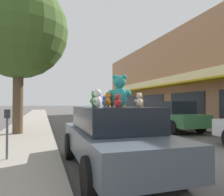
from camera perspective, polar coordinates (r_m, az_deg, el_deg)
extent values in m
plane|color=#514F4C|center=(7.18, 20.01, -13.84)|extent=(260.00, 260.00, 0.00)
cube|color=gray|center=(5.82, -25.86, -16.14)|extent=(2.51, 90.00, 0.13)
cube|color=gold|center=(17.44, 16.90, 3.51)|extent=(1.47, 31.65, 0.12)
cube|color=beige|center=(17.89, 18.71, 5.17)|extent=(0.08, 30.14, 0.70)
cube|color=black|center=(17.78, 18.79, -1.80)|extent=(0.06, 4.09, 2.00)
cube|color=black|center=(22.35, 10.57, -1.75)|extent=(0.06, 4.09, 2.00)
cube|color=black|center=(27.21, 5.21, -1.69)|extent=(0.06, 4.09, 2.00)
cube|color=black|center=(32.24, 1.50, -1.64)|extent=(0.06, 4.09, 2.00)
cube|color=#4C5660|center=(5.18, 0.24, -11.53)|extent=(1.72, 4.46, 0.58)
cube|color=black|center=(5.11, 0.24, -5.34)|extent=(1.52, 2.45, 0.54)
cylinder|color=black|center=(6.39, -11.10, -12.20)|extent=(0.20, 0.72, 0.72)
cylinder|color=black|center=(6.79, 3.53, -11.57)|extent=(0.20, 0.72, 0.72)
cylinder|color=black|center=(3.74, -5.99, -20.14)|extent=(0.20, 0.72, 0.72)
cylinder|color=black|center=(4.39, 17.26, -17.23)|extent=(0.20, 0.72, 0.72)
ellipsoid|color=teal|center=(5.06, 1.98, 0.31)|extent=(0.44, 0.40, 0.47)
sphere|color=teal|center=(5.08, 1.98, 4.19)|extent=(0.37, 0.37, 0.30)
sphere|color=teal|center=(5.09, 3.18, 5.48)|extent=(0.16, 0.16, 0.12)
sphere|color=teal|center=(5.09, 0.78, 5.48)|extent=(0.16, 0.16, 0.12)
sphere|color=#47CDC6|center=(5.20, 1.95, 3.86)|extent=(0.14, 0.14, 0.11)
sphere|color=teal|center=(5.09, 4.09, 1.22)|extent=(0.22, 0.22, 0.17)
sphere|color=teal|center=(5.09, -0.14, 1.22)|extent=(0.22, 0.22, 0.17)
ellipsoid|color=red|center=(4.56, 1.44, -1.39)|extent=(0.17, 0.17, 0.17)
sphere|color=red|center=(4.56, 1.44, 0.17)|extent=(0.15, 0.15, 0.11)
sphere|color=red|center=(4.55, 1.85, 0.70)|extent=(0.06, 0.06, 0.04)
sphere|color=red|center=(4.58, 1.03, 0.68)|extent=(0.06, 0.06, 0.04)
sphere|color=#FF4741|center=(4.60, 1.73, 0.08)|extent=(0.06, 0.06, 0.04)
sphere|color=red|center=(4.54, 2.24, -1.01)|extent=(0.09, 0.09, 0.06)
sphere|color=red|center=(4.61, 0.78, -1.02)|extent=(0.09, 0.09, 0.06)
ellipsoid|color=olive|center=(5.93, -4.74, -1.25)|extent=(0.18, 0.16, 0.19)
sphere|color=olive|center=(5.93, -4.74, 0.14)|extent=(0.15, 0.15, 0.12)
sphere|color=olive|center=(5.95, -4.36, 0.60)|extent=(0.06, 0.06, 0.05)
sphere|color=olive|center=(5.91, -5.12, 0.62)|extent=(0.06, 0.06, 0.05)
sphere|color=tan|center=(5.97, -4.97, 0.06)|extent=(0.06, 0.06, 0.05)
sphere|color=olive|center=(5.97, -4.12, -0.92)|extent=(0.09, 0.09, 0.07)
sphere|color=olive|center=(5.90, -5.47, -0.91)|extent=(0.09, 0.09, 0.07)
ellipsoid|color=green|center=(4.77, -4.55, -1.06)|extent=(0.22, 0.22, 0.22)
sphere|color=green|center=(4.78, -4.54, 0.91)|extent=(0.20, 0.20, 0.14)
sphere|color=green|center=(4.75, -4.08, 1.59)|extent=(0.08, 0.08, 0.06)
sphere|color=green|center=(4.81, -5.00, 1.55)|extent=(0.08, 0.08, 0.06)
sphere|color=#5ADA6D|center=(4.82, -4.08, 0.79)|extent=(0.07, 0.07, 0.05)
sphere|color=green|center=(4.73, -3.62, -0.58)|extent=(0.11, 0.11, 0.08)
sphere|color=green|center=(4.84, -5.25, -0.60)|extent=(0.11, 0.11, 0.08)
ellipsoid|color=blue|center=(5.92, -1.97, -1.33)|extent=(0.16, 0.17, 0.18)
sphere|color=blue|center=(5.92, -1.97, -0.06)|extent=(0.15, 0.15, 0.11)
sphere|color=blue|center=(5.89, -1.71, 0.37)|extent=(0.06, 0.06, 0.05)
sphere|color=blue|center=(5.95, -2.22, 0.36)|extent=(0.06, 0.06, 0.05)
sphere|color=#548DFF|center=(5.95, -1.62, -0.13)|extent=(0.06, 0.06, 0.04)
sphere|color=blue|center=(5.87, -1.44, -1.03)|extent=(0.09, 0.09, 0.07)
sphere|color=blue|center=(5.98, -2.34, -1.03)|extent=(0.09, 0.09, 0.07)
ellipsoid|color=orange|center=(4.95, -1.06, -1.14)|extent=(0.20, 0.21, 0.21)
sphere|color=orange|center=(4.95, -1.06, 0.65)|extent=(0.18, 0.18, 0.13)
sphere|color=orange|center=(5.00, -0.90, 1.22)|extent=(0.08, 0.08, 0.06)
sphere|color=orange|center=(4.91, -1.22, 1.27)|extent=(0.08, 0.08, 0.06)
sphere|color=#FFBA41|center=(4.97, -1.68, 0.55)|extent=(0.07, 0.07, 0.05)
sphere|color=orange|center=(5.03, -0.91, -0.73)|extent=(0.11, 0.11, 0.08)
sphere|color=orange|center=(4.87, -1.48, -0.71)|extent=(0.11, 0.11, 0.08)
ellipsoid|color=white|center=(4.41, -3.79, -0.98)|extent=(0.23, 0.23, 0.23)
sphere|color=white|center=(4.41, -3.79, 1.23)|extent=(0.21, 0.21, 0.15)
sphere|color=white|center=(4.46, -3.48, 1.94)|extent=(0.09, 0.09, 0.06)
sphere|color=white|center=(4.37, -4.10, 2.01)|extent=(0.09, 0.09, 0.06)
sphere|color=white|center=(4.44, -4.51, 1.11)|extent=(0.08, 0.08, 0.06)
sphere|color=white|center=(4.50, -3.41, -0.47)|extent=(0.12, 0.12, 0.08)
sphere|color=white|center=(4.33, -4.50, -0.44)|extent=(0.12, 0.12, 0.08)
ellipsoid|color=beige|center=(5.09, 7.10, -1.17)|extent=(0.18, 0.17, 0.20)
sphere|color=beige|center=(5.09, 7.10, 0.53)|extent=(0.16, 0.16, 0.13)
sphere|color=beige|center=(5.12, 7.51, 1.09)|extent=(0.07, 0.07, 0.05)
sphere|color=beige|center=(5.06, 6.68, 1.12)|extent=(0.07, 0.07, 0.05)
sphere|color=white|center=(5.13, 6.72, 0.43)|extent=(0.06, 0.06, 0.05)
sphere|color=beige|center=(5.15, 7.74, -0.77)|extent=(0.09, 0.09, 0.08)
sphere|color=beige|center=(5.05, 6.29, -0.76)|extent=(0.09, 0.09, 0.08)
ellipsoid|color=black|center=(6.24, -0.02, -1.32)|extent=(0.16, 0.17, 0.18)
sphere|color=black|center=(6.24, -0.02, -0.11)|extent=(0.15, 0.15, 0.11)
sphere|color=black|center=(6.28, 0.03, 0.29)|extent=(0.06, 0.06, 0.05)
sphere|color=black|center=(6.20, -0.07, 0.31)|extent=(0.06, 0.06, 0.05)
sphere|color=#3A3A3D|center=(6.25, -0.46, -0.17)|extent=(0.06, 0.06, 0.04)
sphere|color=black|center=(6.31, -0.03, -1.04)|extent=(0.09, 0.09, 0.07)
sphere|color=black|center=(6.17, -0.20, -1.03)|extent=(0.09, 0.09, 0.07)
cube|color=#336B3D|center=(12.94, 15.02, -5.23)|extent=(1.68, 4.75, 0.64)
cube|color=black|center=(12.91, 15.01, -2.35)|extent=(1.48, 2.63, 0.67)
cylinder|color=black|center=(13.84, 8.83, -6.33)|extent=(0.20, 0.72, 0.72)
cylinder|color=black|center=(14.65, 14.64, -6.02)|extent=(0.20, 0.72, 0.72)
cylinder|color=black|center=(11.29, 15.55, -7.42)|extent=(0.20, 0.72, 0.72)
cylinder|color=black|center=(12.27, 22.04, -6.89)|extent=(0.20, 0.72, 0.72)
cylinder|color=brown|center=(11.25, -23.36, -0.98)|extent=(0.47, 0.47, 2.97)
sphere|color=#3D5B23|center=(11.78, -23.20, 16.08)|extent=(4.65, 4.65, 4.65)
cylinder|color=#4C4C51|center=(6.28, -25.72, -9.52)|extent=(0.06, 0.06, 1.05)
cube|color=#2D2D33|center=(6.22, -25.66, -3.72)|extent=(0.14, 0.10, 0.22)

